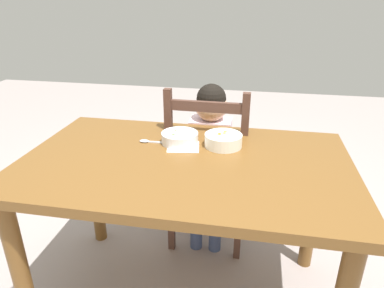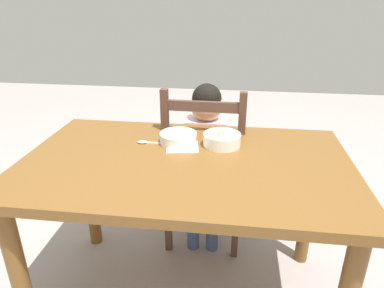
{
  "view_description": "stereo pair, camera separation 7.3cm",
  "coord_description": "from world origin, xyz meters",
  "px_view_note": "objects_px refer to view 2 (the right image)",
  "views": [
    {
      "loc": [
        0.27,
        -1.25,
        1.39
      ],
      "look_at": [
        0.02,
        0.05,
        0.8
      ],
      "focal_mm": 32.44,
      "sensor_mm": 36.0,
      "label": 1
    },
    {
      "loc": [
        0.19,
        -1.27,
        1.39
      ],
      "look_at": [
        0.02,
        0.05,
        0.8
      ],
      "focal_mm": 32.44,
      "sensor_mm": 36.0,
      "label": 2
    }
  ],
  "objects_px": {
    "bowl_of_peas": "(178,138)",
    "spoon": "(147,142)",
    "dining_table": "(186,183)",
    "bowl_of_carrots": "(222,139)",
    "dining_chair": "(205,171)",
    "child_figure": "(206,144)"
  },
  "relations": [
    {
      "from": "bowl_of_peas",
      "to": "bowl_of_carrots",
      "type": "relative_size",
      "value": 1.0
    },
    {
      "from": "bowl_of_peas",
      "to": "spoon",
      "type": "xyz_separation_m",
      "value": [
        -0.14,
        -0.02,
        -0.02
      ]
    },
    {
      "from": "spoon",
      "to": "bowl_of_carrots",
      "type": "bearing_deg",
      "value": 3.34
    },
    {
      "from": "dining_table",
      "to": "spoon",
      "type": "relative_size",
      "value": 9.87
    },
    {
      "from": "dining_table",
      "to": "spoon",
      "type": "bearing_deg",
      "value": 144.0
    },
    {
      "from": "child_figure",
      "to": "bowl_of_carrots",
      "type": "height_order",
      "value": "child_figure"
    },
    {
      "from": "dining_table",
      "to": "child_figure",
      "type": "distance_m",
      "value": 0.46
    },
    {
      "from": "dining_table",
      "to": "spoon",
      "type": "height_order",
      "value": "spoon"
    },
    {
      "from": "dining_table",
      "to": "bowl_of_carrots",
      "type": "bearing_deg",
      "value": 49.54
    },
    {
      "from": "child_figure",
      "to": "bowl_of_carrots",
      "type": "xyz_separation_m",
      "value": [
        0.1,
        -0.29,
        0.15
      ]
    },
    {
      "from": "child_figure",
      "to": "bowl_of_peas",
      "type": "distance_m",
      "value": 0.34
    },
    {
      "from": "child_figure",
      "to": "bowl_of_carrots",
      "type": "distance_m",
      "value": 0.35
    },
    {
      "from": "dining_chair",
      "to": "child_figure",
      "type": "bearing_deg",
      "value": -77.7
    },
    {
      "from": "dining_table",
      "to": "bowl_of_carrots",
      "type": "xyz_separation_m",
      "value": [
        0.14,
        0.17,
        0.14
      ]
    },
    {
      "from": "dining_chair",
      "to": "spoon",
      "type": "height_order",
      "value": "dining_chair"
    },
    {
      "from": "bowl_of_peas",
      "to": "bowl_of_carrots",
      "type": "height_order",
      "value": "bowl_of_carrots"
    },
    {
      "from": "bowl_of_carrots",
      "to": "spoon",
      "type": "height_order",
      "value": "bowl_of_carrots"
    },
    {
      "from": "dining_chair",
      "to": "spoon",
      "type": "bearing_deg",
      "value": -127.28
    },
    {
      "from": "dining_chair",
      "to": "bowl_of_peas",
      "type": "xyz_separation_m",
      "value": [
        -0.1,
        -0.3,
        0.32
      ]
    },
    {
      "from": "spoon",
      "to": "dining_table",
      "type": "bearing_deg",
      "value": -36.0
    },
    {
      "from": "dining_table",
      "to": "bowl_of_peas",
      "type": "height_order",
      "value": "bowl_of_peas"
    },
    {
      "from": "bowl_of_peas",
      "to": "bowl_of_carrots",
      "type": "distance_m",
      "value": 0.2
    }
  ]
}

